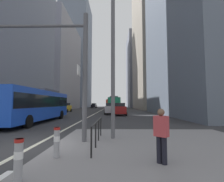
{
  "coord_description": "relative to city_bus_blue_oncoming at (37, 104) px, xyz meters",
  "views": [
    {
      "loc": [
        3.53,
        -7.02,
        1.86
      ],
      "look_at": [
        3.13,
        21.71,
        4.06
      ],
      "focal_mm": 26.17,
      "sensor_mm": 36.0,
      "label": 1
    }
  ],
  "objects": [
    {
      "name": "ground_plane",
      "position": [
        4.19,
        10.75,
        -1.84
      ],
      "size": [
        160.0,
        160.0,
        0.0
      ],
      "primitive_type": "plane",
      "color": "#303033"
    },
    {
      "name": "median_island",
      "position": [
        9.69,
        -10.25,
        -1.76
      ],
      "size": [
        9.0,
        10.0,
        0.15
      ],
      "primitive_type": "cube",
      "color": "gray",
      "rests_on": "ground"
    },
    {
      "name": "lane_centre_line",
      "position": [
        4.19,
        20.75,
        -1.83
      ],
      "size": [
        0.2,
        80.0,
        0.01
      ],
      "primitive_type": "cube",
      "color": "beige",
      "rests_on": "ground"
    },
    {
      "name": "office_tower_left_mid",
      "position": [
        -11.81,
        36.74,
        12.46
      ],
      "size": [
        11.54,
        24.59,
        28.59
      ],
      "primitive_type": "cube",
      "color": "gray",
      "rests_on": "ground"
    },
    {
      "name": "office_tower_left_far",
      "position": [
        -11.81,
        65.07,
        24.73
      ],
      "size": [
        13.36,
        20.17,
        53.13
      ],
      "primitive_type": "cube",
      "color": "slate",
      "rests_on": "ground"
    },
    {
      "name": "office_tower_right_near",
      "position": [
        21.19,
        10.09,
        16.66
      ],
      "size": [
        11.47,
        25.21,
        37.0
      ],
      "primitive_type": "cube",
      "color": "slate",
      "rests_on": "ground"
    },
    {
      "name": "office_tower_right_mid",
      "position": [
        21.19,
        38.13,
        21.14
      ],
      "size": [
        11.95,
        24.41,
        45.95
      ],
      "primitive_type": "cube",
      "color": "gray",
      "rests_on": "ground"
    },
    {
      "name": "office_tower_right_far",
      "position": [
        21.19,
        63.59,
        15.63
      ],
      "size": [
        13.69,
        20.51,
        34.92
      ],
      "primitive_type": "cube",
      "color": "slate",
      "rests_on": "ground"
    },
    {
      "name": "city_bus_blue_oncoming",
      "position": [
        0.0,
        0.0,
        0.0
      ],
      "size": [
        2.72,
        12.05,
        3.4
      ],
      "color": "blue",
      "rests_on": "ground"
    },
    {
      "name": "city_bus_red_receding",
      "position": [
        7.54,
        21.58,
        -0.0
      ],
      "size": [
        2.93,
        11.8,
        3.4
      ],
      "color": "#198456",
      "rests_on": "ground"
    },
    {
      "name": "city_bus_red_distant",
      "position": [
        6.28,
        39.34,
        -0.0
      ],
      "size": [
        2.9,
        11.18,
        3.4
      ],
      "color": "red",
      "rests_on": "ground"
    },
    {
      "name": "car_oncoming_mid",
      "position": [
        -0.34,
        48.46,
        -0.85
      ],
      "size": [
        2.21,
        4.32,
        1.94
      ],
      "color": "black",
      "rests_on": "ground"
    },
    {
      "name": "car_receding_near",
      "position": [
        7.11,
        12.46,
        -0.85
      ],
      "size": [
        2.14,
        4.44,
        1.94
      ],
      "color": "silver",
      "rests_on": "ground"
    },
    {
      "name": "car_receding_far",
      "position": [
        8.57,
        9.49,
        -0.85
      ],
      "size": [
        2.11,
        4.3,
        1.94
      ],
      "color": "maroon",
      "rests_on": "ground"
    },
    {
      "name": "car_oncoming_far",
      "position": [
        -3.03,
        19.41,
        -0.85
      ],
      "size": [
        2.09,
        4.11,
        1.94
      ],
      "color": "gold",
      "rests_on": "ground"
    },
    {
      "name": "traffic_signal_gantry",
      "position": [
        4.6,
        -8.79,
        2.23
      ],
      "size": [
        5.38,
        0.65,
        6.0
      ],
      "color": "#515156",
      "rests_on": "median_island"
    },
    {
      "name": "street_lamp_post",
      "position": [
        7.66,
        -8.06,
        3.45
      ],
      "size": [
        5.5,
        0.32,
        8.0
      ],
      "color": "#56565B",
      "rests_on": "median_island"
    },
    {
      "name": "bollard_left",
      "position": [
        5.6,
        -12.59,
        -1.17
      ],
      "size": [
        0.2,
        0.2,
        0.93
      ],
      "color": "#99999E",
      "rests_on": "median_island"
    },
    {
      "name": "bollard_right",
      "position": [
        5.88,
        -10.97,
        -1.16
      ],
      "size": [
        0.2,
        0.2,
        0.94
      ],
      "color": "#99999E",
      "rests_on": "median_island"
    },
    {
      "name": "pedestrian_railing",
      "position": [
        6.99,
        -9.2,
        -0.98
      ],
      "size": [
        0.06,
        3.68,
        0.98
      ],
      "color": "black",
      "rests_on": "median_island"
    },
    {
      "name": "pedestrian_waiting",
      "position": [
        9.08,
        -11.46,
        -0.83
      ],
      "size": [
        0.44,
        0.43,
        1.56
      ],
      "color": "black",
      "rests_on": "median_island"
    }
  ]
}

